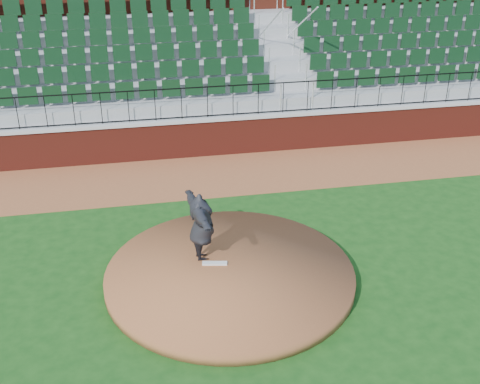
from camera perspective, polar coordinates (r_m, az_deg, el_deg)
ground at (r=13.95m, az=1.17°, el=-7.50°), size 90.00×90.00×0.00m
warning_track at (r=18.59m, az=-2.27°, el=1.72°), size 34.00×3.20×0.01m
field_wall at (r=19.82m, az=-3.01°, el=5.19°), size 34.00×0.35×1.20m
wall_cap at (r=19.59m, az=-3.06°, el=6.96°), size 34.00×0.45×0.10m
wall_railing at (r=19.41m, az=-3.10°, el=8.48°), size 34.00×0.05×1.00m
seating_stands at (r=21.87m, az=-4.16°, el=11.90°), size 34.00×5.10×4.60m
concourse_wall at (r=24.48m, az=-5.04°, el=14.53°), size 34.00×0.50×5.50m
pitchers_mound at (r=13.60m, az=-0.96°, el=-7.87°), size 5.56×5.56×0.25m
pitching_rubber at (r=13.75m, az=-2.41°, el=-6.75°), size 0.58×0.25×0.04m
pitcher at (r=13.56m, az=-3.66°, el=-3.29°), size 0.77×2.08×1.66m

